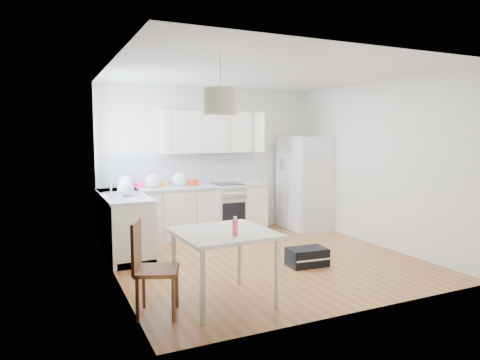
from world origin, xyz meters
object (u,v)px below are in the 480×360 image
(refrigerator, at_px, (305,183))
(gym_bag, at_px, (307,257))
(dining_table, at_px, (223,239))
(dining_chair, at_px, (157,268))

(refrigerator, relative_size, gym_bag, 3.35)
(refrigerator, distance_m, dining_table, 4.01)
(dining_table, height_order, gym_bag, dining_table)
(dining_chair, bearing_deg, refrigerator, 59.87)
(refrigerator, relative_size, dining_table, 1.71)
(dining_chair, distance_m, gym_bag, 2.45)
(refrigerator, xyz_separation_m, gym_bag, (-1.32, -2.06, -0.77))
(dining_table, relative_size, dining_chair, 1.08)
(refrigerator, height_order, gym_bag, refrigerator)
(refrigerator, distance_m, dining_chair, 4.61)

